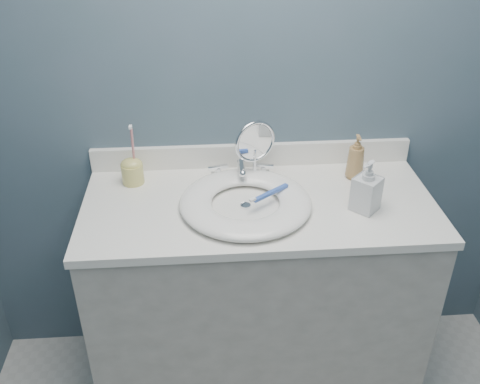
{
  "coord_description": "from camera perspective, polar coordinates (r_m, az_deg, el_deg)",
  "views": [
    {
      "loc": [
        -0.18,
        -0.58,
        1.87
      ],
      "look_at": [
        -0.07,
        0.94,
        0.94
      ],
      "focal_mm": 40.0,
      "sensor_mm": 36.0,
      "label": 1
    }
  ],
  "objects": [
    {
      "name": "toothbrush_lying",
      "position": [
        1.81,
        3.15,
        -0.16
      ],
      "size": [
        0.15,
        0.12,
        0.02
      ],
      "rotation": [
        0.0,
        0.0,
        0.65
      ],
      "color": "#3257B4",
      "rests_on": "basin"
    },
    {
      "name": "basin",
      "position": [
        1.81,
        0.59,
        -1.08
      ],
      "size": [
        0.45,
        0.45,
        0.04
      ],
      "primitive_type": null,
      "color": "white",
      "rests_on": "countertop"
    },
    {
      "name": "drain",
      "position": [
        1.82,
        0.59,
        -1.48
      ],
      "size": [
        0.04,
        0.04,
        0.01
      ],
      "primitive_type": "cylinder",
      "color": "silver",
      "rests_on": "countertop"
    },
    {
      "name": "soap_bottle_clear",
      "position": [
        1.81,
        13.42,
        0.62
      ],
      "size": [
        0.12,
        0.12,
        0.18
      ],
      "primitive_type": "imported",
      "rotation": [
        0.0,
        0.0,
        -0.79
      ],
      "color": "silver",
      "rests_on": "countertop"
    },
    {
      "name": "back_wall",
      "position": [
        1.96,
        1.36,
        11.3
      ],
      "size": [
        2.2,
        0.02,
        2.4
      ],
      "primitive_type": "cube",
      "color": "#435A65",
      "rests_on": "ground"
    },
    {
      "name": "faucet",
      "position": [
        1.98,
        0.11,
        2.19
      ],
      "size": [
        0.25,
        0.13,
        0.07
      ],
      "color": "silver",
      "rests_on": "countertop"
    },
    {
      "name": "soap_bottle_amber",
      "position": [
        2.0,
        12.26,
        3.66
      ],
      "size": [
        0.07,
        0.07,
        0.17
      ],
      "primitive_type": "imported",
      "rotation": [
        0.0,
        0.0,
        -0.03
      ],
      "color": "#9F7948",
      "rests_on": "countertop"
    },
    {
      "name": "vanity_cabinet",
      "position": [
        2.13,
        1.82,
        -11.4
      ],
      "size": [
        1.2,
        0.55,
        0.85
      ],
      "primitive_type": "cube",
      "color": "#BDB7AD",
      "rests_on": "ground"
    },
    {
      "name": "countertop",
      "position": [
        1.86,
        2.04,
        -1.41
      ],
      "size": [
        1.22,
        0.57,
        0.03
      ],
      "primitive_type": "cube",
      "color": "white",
      "rests_on": "vanity_cabinet"
    },
    {
      "name": "backsplash",
      "position": [
        2.06,
        1.29,
        3.96
      ],
      "size": [
        1.22,
        0.02,
        0.09
      ],
      "primitive_type": "cube",
      "color": "white",
      "rests_on": "countertop"
    },
    {
      "name": "toothbrush_holder",
      "position": [
        1.97,
        -11.42,
        2.32
      ],
      "size": [
        0.08,
        0.08,
        0.23
      ],
      "rotation": [
        0.0,
        0.0,
        0.3
      ],
      "color": "#D3C969",
      "rests_on": "countertop"
    },
    {
      "name": "makeup_mirror",
      "position": [
        1.92,
        1.59,
        4.65
      ],
      "size": [
        0.15,
        0.09,
        0.24
      ],
      "rotation": [
        0.0,
        0.0,
        0.39
      ],
      "color": "silver",
      "rests_on": "countertop"
    }
  ]
}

